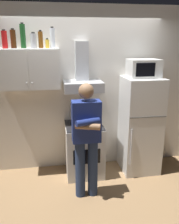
% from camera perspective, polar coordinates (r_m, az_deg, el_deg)
% --- Properties ---
extents(ground_plane, '(7.00, 7.00, 0.00)m').
position_cam_1_polar(ground_plane, '(3.97, 0.00, -16.11)').
color(ground_plane, olive).
extents(back_wall_tiled, '(4.80, 0.10, 2.70)m').
position_cam_1_polar(back_wall_tiled, '(4.00, -1.37, 5.22)').
color(back_wall_tiled, silver).
rests_on(back_wall_tiled, ground_plane).
extents(upper_cabinet, '(0.90, 0.37, 0.60)m').
position_cam_1_polar(upper_cabinet, '(3.69, -14.31, 10.02)').
color(upper_cabinet, white).
extents(stove_oven, '(0.60, 0.62, 0.87)m').
position_cam_1_polar(stove_oven, '(3.96, -1.30, -8.96)').
color(stove_oven, silver).
rests_on(stove_oven, ground_plane).
extents(range_hood, '(0.60, 0.44, 0.75)m').
position_cam_1_polar(range_hood, '(3.73, -1.69, 8.23)').
color(range_hood, '#B7BABF').
extents(refrigerator, '(0.60, 0.62, 1.60)m').
position_cam_1_polar(refrigerator, '(4.05, 12.13, -3.14)').
color(refrigerator, silver).
rests_on(refrigerator, ground_plane).
extents(microwave, '(0.48, 0.37, 0.28)m').
position_cam_1_polar(microwave, '(3.85, 12.90, 10.22)').
color(microwave, silver).
rests_on(microwave, refrigerator).
extents(person_standing, '(0.38, 0.33, 1.64)m').
position_cam_1_polar(person_standing, '(3.21, -0.75, -6.17)').
color(person_standing, navy).
rests_on(person_standing, ground_plane).
extents(bottle_spice_jar, '(0.06, 0.06, 0.14)m').
position_cam_1_polar(bottle_spice_jar, '(3.65, -10.15, 15.93)').
color(bottle_spice_jar, gold).
rests_on(bottle_spice_jar, upper_cabinet).
extents(bottle_rum_dark, '(0.08, 0.08, 0.27)m').
position_cam_1_polar(bottle_rum_dark, '(3.73, -17.92, 16.44)').
color(bottle_rum_dark, '#47230F').
rests_on(bottle_rum_dark, upper_cabinet).
extents(bottle_canister_steel, '(0.09, 0.09, 0.22)m').
position_cam_1_polar(bottle_canister_steel, '(3.65, -13.36, 16.39)').
color(bottle_canister_steel, '#B2B5BA').
rests_on(bottle_canister_steel, upper_cabinet).
extents(bottle_soda_red, '(0.08, 0.08, 0.26)m').
position_cam_1_polar(bottle_soda_red, '(3.68, -19.81, 16.14)').
color(bottle_soda_red, red).
rests_on(bottle_soda_red, upper_cabinet).
extents(bottle_wine_green, '(0.08, 0.08, 0.35)m').
position_cam_1_polar(bottle_wine_green, '(3.70, -15.77, 17.22)').
color(bottle_wine_green, '#19471E').
rests_on(bottle_wine_green, upper_cabinet).
extents(bottle_beer_brown, '(0.07, 0.07, 0.25)m').
position_cam_1_polar(bottle_beer_brown, '(3.66, -11.70, 16.71)').
color(bottle_beer_brown, brown).
rests_on(bottle_beer_brown, upper_cabinet).
extents(bottle_vodka_clear, '(0.08, 0.08, 0.30)m').
position_cam_1_polar(bottle_vodka_clear, '(3.66, -8.93, 17.23)').
color(bottle_vodka_clear, silver).
rests_on(bottle_vodka_clear, upper_cabinet).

